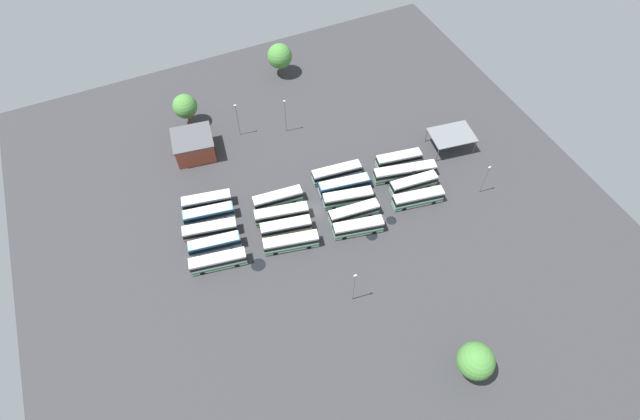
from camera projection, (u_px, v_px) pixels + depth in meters
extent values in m
plane|color=#333335|center=(315.00, 211.00, 105.78)|extent=(122.14, 122.14, 0.00)
cube|color=silver|center=(399.00, 159.00, 112.26)|extent=(10.58, 4.13, 2.92)
cube|color=beige|center=(399.00, 155.00, 111.02)|extent=(10.14, 3.87, 0.14)
cube|color=black|center=(399.00, 158.00, 111.88)|extent=(10.63, 4.17, 0.93)
cube|color=#2D8C4C|center=(398.00, 162.00, 112.91)|extent=(10.63, 4.17, 0.58)
cube|color=black|center=(377.00, 162.00, 111.02)|extent=(0.39, 1.97, 1.07)
cylinder|color=black|center=(386.00, 169.00, 112.15)|extent=(1.04, 0.46, 1.00)
cylinder|color=black|center=(383.00, 162.00, 113.43)|extent=(1.04, 0.46, 1.00)
cylinder|color=black|center=(413.00, 164.00, 113.11)|extent=(1.04, 0.46, 1.00)
cylinder|color=black|center=(409.00, 157.00, 114.39)|extent=(1.04, 0.46, 1.00)
cube|color=silver|center=(405.00, 172.00, 110.00)|extent=(14.22, 5.39, 2.92)
cube|color=beige|center=(406.00, 168.00, 108.76)|extent=(13.64, 5.08, 0.14)
cube|color=black|center=(405.00, 171.00, 109.62)|extent=(14.30, 5.44, 0.93)
cube|color=#2D8C4C|center=(404.00, 174.00, 110.66)|extent=(14.30, 5.44, 0.58)
cube|color=black|center=(375.00, 175.00, 108.67)|extent=(0.49, 1.96, 1.07)
cube|color=#47474C|center=(411.00, 171.00, 110.19)|extent=(1.41, 2.61, 2.80)
cylinder|color=black|center=(387.00, 182.00, 109.83)|extent=(1.04, 0.51, 1.00)
cylinder|color=black|center=(384.00, 175.00, 111.12)|extent=(1.04, 0.51, 1.00)
cylinder|color=black|center=(424.00, 176.00, 110.90)|extent=(1.04, 0.51, 1.00)
cylinder|color=black|center=(421.00, 169.00, 112.19)|extent=(1.04, 0.51, 1.00)
cube|color=silver|center=(414.00, 184.00, 108.00)|extent=(10.70, 3.32, 2.92)
cube|color=beige|center=(415.00, 179.00, 106.77)|extent=(10.26, 3.09, 0.14)
cube|color=black|center=(414.00, 182.00, 107.62)|extent=(10.76, 3.37, 0.93)
cube|color=#2D8C4C|center=(413.00, 186.00, 108.66)|extent=(10.76, 3.37, 0.58)
cube|color=black|center=(392.00, 188.00, 106.50)|extent=(0.23, 1.99, 1.07)
cylinder|color=black|center=(401.00, 195.00, 107.75)|extent=(1.02, 0.38, 1.00)
cylinder|color=black|center=(397.00, 187.00, 108.99)|extent=(1.02, 0.38, 1.00)
cylinder|color=black|center=(428.00, 187.00, 109.03)|extent=(1.02, 0.38, 1.00)
cylinder|color=black|center=(424.00, 180.00, 110.28)|extent=(1.02, 0.38, 1.00)
cube|color=silver|center=(418.00, 198.00, 105.59)|extent=(11.29, 4.28, 2.92)
cube|color=beige|center=(419.00, 194.00, 104.35)|extent=(10.82, 4.01, 0.14)
cube|color=black|center=(418.00, 197.00, 105.21)|extent=(11.35, 4.32, 0.93)
cube|color=#2D8C4C|center=(417.00, 200.00, 106.25)|extent=(11.35, 4.32, 0.58)
cube|color=black|center=(394.00, 202.00, 104.30)|extent=(0.40, 1.97, 1.07)
cylinder|color=black|center=(404.00, 209.00, 105.45)|extent=(1.04, 0.47, 1.00)
cylinder|color=black|center=(400.00, 201.00, 106.73)|extent=(1.04, 0.47, 1.00)
cylinder|color=black|center=(434.00, 203.00, 106.47)|extent=(1.04, 0.47, 1.00)
cylinder|color=black|center=(430.00, 195.00, 107.75)|extent=(1.04, 0.47, 1.00)
cube|color=silver|center=(337.00, 173.00, 109.86)|extent=(11.27, 3.67, 2.92)
cube|color=beige|center=(337.00, 168.00, 108.63)|extent=(10.81, 3.43, 0.14)
cube|color=black|center=(337.00, 171.00, 109.49)|extent=(11.33, 3.71, 0.93)
cube|color=#2D8C4C|center=(336.00, 175.00, 110.52)|extent=(11.33, 3.71, 0.58)
cube|color=black|center=(313.00, 177.00, 108.40)|extent=(0.29, 1.99, 1.07)
cylinder|color=black|center=(324.00, 184.00, 109.63)|extent=(1.03, 0.41, 1.00)
cylinder|color=black|center=(321.00, 176.00, 110.88)|extent=(1.03, 0.41, 1.00)
cylinder|color=black|center=(352.00, 176.00, 110.87)|extent=(1.03, 0.41, 1.00)
cylinder|color=black|center=(349.00, 169.00, 112.13)|extent=(1.03, 0.41, 1.00)
cube|color=teal|center=(344.00, 185.00, 107.70)|extent=(11.48, 4.14, 2.92)
cube|color=beige|center=(344.00, 181.00, 106.47)|extent=(11.01, 3.88, 0.14)
cube|color=black|center=(344.00, 184.00, 107.32)|extent=(11.54, 4.18, 0.93)
cube|color=silver|center=(344.00, 188.00, 108.36)|extent=(11.54, 4.18, 0.58)
cube|color=black|center=(320.00, 189.00, 106.35)|extent=(0.37, 1.98, 1.07)
cylinder|color=black|center=(330.00, 196.00, 107.53)|extent=(1.03, 0.45, 1.00)
cylinder|color=black|center=(327.00, 188.00, 108.80)|extent=(1.03, 0.45, 1.00)
cylinder|color=black|center=(360.00, 189.00, 108.63)|extent=(1.03, 0.45, 1.00)
cylinder|color=black|center=(357.00, 182.00, 109.90)|extent=(1.03, 0.45, 1.00)
cube|color=silver|center=(348.00, 198.00, 105.64)|extent=(10.93, 4.64, 2.92)
cube|color=beige|center=(348.00, 193.00, 104.41)|extent=(10.47, 4.36, 0.14)
cube|color=black|center=(348.00, 197.00, 105.26)|extent=(10.99, 4.69, 0.93)
cube|color=#2D8C4C|center=(348.00, 200.00, 106.30)|extent=(10.99, 4.69, 0.58)
cube|color=black|center=(324.00, 200.00, 104.52)|extent=(0.48, 1.96, 1.07)
cylinder|color=black|center=(334.00, 208.00, 105.60)|extent=(1.04, 0.51, 1.00)
cylinder|color=black|center=(332.00, 200.00, 106.89)|extent=(1.04, 0.51, 1.00)
cylinder|color=black|center=(363.00, 203.00, 106.42)|extent=(1.04, 0.51, 1.00)
cylinder|color=black|center=(361.00, 195.00, 107.71)|extent=(1.04, 0.51, 1.00)
cube|color=silver|center=(354.00, 212.00, 103.32)|extent=(10.87, 3.42, 2.92)
cube|color=beige|center=(354.00, 208.00, 102.09)|extent=(10.42, 3.19, 0.14)
cube|color=black|center=(354.00, 211.00, 102.95)|extent=(10.92, 3.46, 0.93)
cube|color=#2D8C4C|center=(354.00, 215.00, 103.98)|extent=(10.92, 3.46, 0.58)
cube|color=black|center=(330.00, 218.00, 101.83)|extent=(0.25, 1.99, 1.07)
cylinder|color=black|center=(341.00, 224.00, 103.07)|extent=(1.02, 0.39, 1.00)
cylinder|color=black|center=(337.00, 216.00, 104.33)|extent=(1.02, 0.39, 1.00)
cylinder|color=black|center=(370.00, 216.00, 104.35)|extent=(1.02, 0.39, 1.00)
cylinder|color=black|center=(366.00, 208.00, 105.60)|extent=(1.02, 0.39, 1.00)
cube|color=silver|center=(358.00, 227.00, 101.07)|extent=(10.62, 4.52, 2.92)
cube|color=beige|center=(359.00, 223.00, 99.84)|extent=(10.18, 4.24, 0.14)
cube|color=black|center=(358.00, 226.00, 100.69)|extent=(10.68, 4.56, 0.93)
cube|color=#2D8C4C|center=(358.00, 230.00, 101.73)|extent=(10.68, 4.56, 0.58)
cube|color=black|center=(334.00, 230.00, 99.95)|extent=(0.47, 1.96, 1.07)
cylinder|color=black|center=(344.00, 238.00, 101.03)|extent=(1.04, 0.50, 1.00)
cylinder|color=black|center=(342.00, 229.00, 102.32)|extent=(1.04, 0.50, 1.00)
cylinder|color=black|center=(374.00, 232.00, 101.85)|extent=(1.04, 0.50, 1.00)
cylinder|color=black|center=(371.00, 224.00, 103.14)|extent=(1.04, 0.50, 1.00)
cube|color=silver|center=(278.00, 199.00, 105.50)|extent=(10.80, 3.43, 2.92)
cube|color=beige|center=(277.00, 194.00, 104.27)|extent=(10.36, 3.19, 0.14)
cube|color=black|center=(278.00, 197.00, 105.12)|extent=(10.86, 3.47, 0.93)
cube|color=#2D8C4C|center=(278.00, 201.00, 106.16)|extent=(10.86, 3.47, 0.58)
cube|color=black|center=(254.00, 204.00, 104.02)|extent=(0.25, 1.99, 1.07)
cylinder|color=black|center=(265.00, 210.00, 105.26)|extent=(1.02, 0.39, 1.00)
cylinder|color=black|center=(262.00, 202.00, 106.51)|extent=(1.02, 0.39, 1.00)
cylinder|color=black|center=(294.00, 202.00, 106.52)|extent=(1.02, 0.39, 1.00)
cylinder|color=black|center=(291.00, 195.00, 107.77)|extent=(1.02, 0.39, 1.00)
cube|color=silver|center=(282.00, 214.00, 103.10)|extent=(11.51, 4.67, 2.92)
cube|color=beige|center=(281.00, 210.00, 101.87)|extent=(11.03, 4.39, 0.14)
cube|color=black|center=(281.00, 213.00, 102.72)|extent=(11.57, 4.72, 0.93)
cube|color=#2D8C4C|center=(282.00, 216.00, 103.76)|extent=(11.57, 4.72, 0.58)
cube|color=black|center=(255.00, 217.00, 101.91)|extent=(0.47, 1.96, 1.07)
cylinder|color=black|center=(267.00, 225.00, 103.02)|extent=(1.04, 0.50, 1.00)
cylinder|color=black|center=(265.00, 216.00, 104.31)|extent=(1.04, 0.50, 1.00)
cylinder|color=black|center=(299.00, 219.00, 103.92)|extent=(1.04, 0.50, 1.00)
cylinder|color=black|center=(297.00, 210.00, 105.21)|extent=(1.04, 0.50, 1.00)
cube|color=silver|center=(286.00, 227.00, 101.09)|extent=(10.69, 4.45, 2.92)
cube|color=beige|center=(286.00, 223.00, 99.85)|extent=(10.25, 4.18, 0.14)
cube|color=black|center=(286.00, 226.00, 100.71)|extent=(10.75, 4.50, 0.93)
cube|color=orange|center=(286.00, 229.00, 101.75)|extent=(10.75, 4.50, 0.58)
cube|color=black|center=(261.00, 230.00, 99.94)|extent=(0.46, 1.96, 1.07)
cylinder|color=black|center=(272.00, 238.00, 101.03)|extent=(1.04, 0.49, 1.00)
cylinder|color=black|center=(270.00, 229.00, 102.32)|extent=(1.04, 0.49, 1.00)
cylinder|color=black|center=(302.00, 232.00, 101.89)|extent=(1.04, 0.49, 1.00)
cylinder|color=black|center=(300.00, 224.00, 103.17)|extent=(1.04, 0.49, 1.00)
cube|color=silver|center=(291.00, 242.00, 98.88)|extent=(11.39, 4.73, 2.92)
cube|color=beige|center=(291.00, 238.00, 97.65)|extent=(10.91, 4.45, 0.14)
cube|color=black|center=(291.00, 241.00, 98.51)|extent=(11.45, 4.78, 0.93)
cube|color=#2D8C4C|center=(291.00, 245.00, 99.54)|extent=(11.45, 4.78, 0.58)
cube|color=black|center=(263.00, 246.00, 97.73)|extent=(0.48, 1.96, 1.07)
cylinder|color=black|center=(275.00, 253.00, 98.82)|extent=(1.04, 0.51, 1.00)
cylinder|color=black|center=(274.00, 244.00, 100.11)|extent=(1.04, 0.51, 1.00)
cylinder|color=black|center=(309.00, 247.00, 99.68)|extent=(1.04, 0.51, 1.00)
cylinder|color=black|center=(307.00, 238.00, 100.97)|extent=(1.04, 0.51, 1.00)
cube|color=silver|center=(207.00, 201.00, 105.11)|extent=(10.63, 4.36, 2.92)
cube|color=beige|center=(206.00, 197.00, 103.88)|extent=(10.19, 4.09, 0.14)
cube|color=black|center=(207.00, 200.00, 104.73)|extent=(10.69, 4.41, 0.93)
cube|color=#2D8C4C|center=(208.00, 203.00, 105.77)|extent=(10.69, 4.41, 0.58)
cube|color=black|center=(182.00, 204.00, 103.94)|extent=(0.44, 1.97, 1.07)
cylinder|color=black|center=(194.00, 211.00, 105.04)|extent=(1.04, 0.49, 1.00)
cylinder|color=black|center=(193.00, 203.00, 106.33)|extent=(1.04, 0.49, 1.00)
cylinder|color=black|center=(223.00, 206.00, 105.92)|extent=(1.04, 0.49, 1.00)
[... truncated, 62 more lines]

